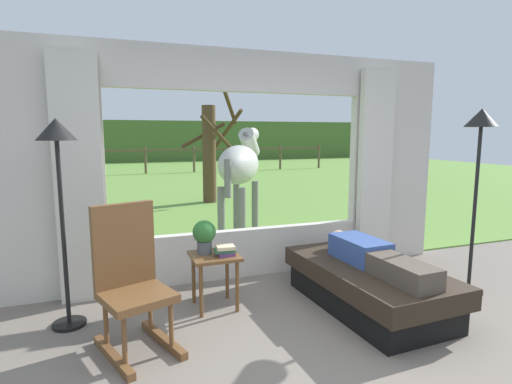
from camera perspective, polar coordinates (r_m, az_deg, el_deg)
The scene contains 16 objects.
back_wall_with_window at distance 4.58m, azimuth -1.97°, elevation 3.24°, with size 5.20×0.12×2.55m.
curtain_panel_left at distance 4.23m, azimuth -23.65°, elevation 1.47°, with size 0.44×0.10×2.40m, color beige.
curtain_panel_right at distance 5.24m, azimuth 16.41°, elevation 3.00°, with size 0.44×0.10×2.40m, color beige.
outdoor_pasture_lawn at distance 15.39m, azimuth -14.64°, elevation 1.86°, with size 36.00×21.68×0.02m, color olive.
distant_hill_ridge at distance 25.12m, azimuth -16.91°, elevation 6.86°, with size 36.00×2.00×2.40m, color #47662E.
recliner_sofa at distance 4.09m, azimuth 15.44°, elevation -12.52°, with size 0.98×1.74×0.42m.
reclining_person at distance 3.96m, azimuth 16.04°, elevation -8.63°, with size 0.37×1.43×0.22m.
rocking_chair at distance 3.30m, azimuth -17.20°, elevation -11.65°, with size 0.66×0.80×1.12m.
side_table at distance 3.90m, azimuth -5.86°, elevation -10.06°, with size 0.44×0.44×0.52m.
potted_plant at distance 3.86m, azimuth -7.30°, elevation -5.99°, with size 0.22×0.22×0.32m.
book_stack at distance 3.83m, azimuth -4.37°, elevation -8.20°, with size 0.20×0.16×0.09m.
floor_lamp_left at distance 3.69m, azimuth -26.10°, elevation 4.02°, with size 0.32×0.32×1.77m.
floor_lamp_right at distance 4.62m, azimuth 28.96°, elevation 5.74°, with size 0.32×0.32×1.89m.
horse at distance 6.37m, azimuth -2.23°, elevation 3.79°, with size 1.29×1.70×1.73m.
pasture_tree at distance 9.66m, azimuth -6.36°, elevation 5.91°, with size 1.38×1.55×2.76m.
pasture_fence_line at distance 17.18m, azimuth -15.32°, elevation 4.93°, with size 16.10×0.10×1.10m.
Camera 1 is at (-1.41, -2.08, 1.65)m, focal length 28.41 mm.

